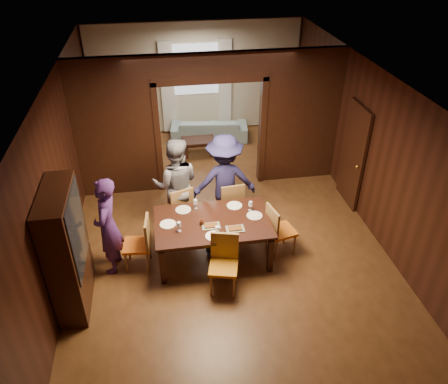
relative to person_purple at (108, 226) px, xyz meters
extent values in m
plane|color=#4D2E15|center=(2.01, 0.83, -0.87)|extent=(9.00, 9.00, 0.00)
cube|color=silver|center=(2.01, 0.83, 2.03)|extent=(5.50, 9.00, 0.02)
cube|color=black|center=(2.01, 5.33, 0.58)|extent=(5.50, 0.02, 2.90)
cube|color=black|center=(-0.74, 0.83, 0.58)|extent=(0.02, 9.00, 2.90)
cube|color=black|center=(4.76, 0.83, 0.58)|extent=(0.02, 9.00, 2.90)
cube|color=black|center=(0.09, 2.43, 0.33)|extent=(1.65, 0.15, 2.40)
cube|color=black|center=(3.94, 2.43, 0.33)|extent=(1.65, 0.15, 2.40)
cube|color=black|center=(2.01, 2.43, 1.78)|extent=(5.50, 0.15, 0.50)
cube|color=beige|center=(2.01, 5.30, 0.58)|extent=(5.40, 0.04, 2.85)
imported|color=#472265|center=(0.00, 0.00, 0.00)|extent=(0.50, 0.68, 1.73)
imported|color=slate|center=(1.17, 1.01, 0.05)|extent=(0.96, 0.78, 1.83)
imported|color=#1F1D48|center=(2.07, 0.99, 0.06)|extent=(1.20, 0.69, 1.85)
imported|color=#85A4AE|center=(2.26, 4.68, -0.58)|extent=(2.07, 1.03, 0.58)
imported|color=black|center=(1.76, 0.07, -0.06)|extent=(0.34, 0.34, 0.08)
cube|color=black|center=(1.71, 0.01, -0.49)|extent=(1.94, 1.21, 0.76)
cube|color=black|center=(1.88, 3.85, -0.67)|extent=(0.80, 0.50, 0.40)
cube|color=black|center=(-0.52, -0.67, 0.13)|extent=(0.40, 1.20, 2.00)
cube|color=black|center=(4.71, 1.33, 0.18)|extent=(0.06, 0.90, 2.10)
cube|color=silver|center=(2.01, 5.27, 0.83)|extent=(1.20, 0.03, 1.30)
cube|color=white|center=(1.26, 5.23, 0.38)|extent=(0.35, 0.06, 2.40)
cube|color=white|center=(2.76, 5.23, 0.38)|extent=(0.35, 0.06, 2.40)
cylinder|color=white|center=(0.96, 0.04, -0.10)|extent=(0.27, 0.27, 0.01)
cylinder|color=silver|center=(1.24, 0.41, -0.10)|extent=(0.27, 0.27, 0.01)
cylinder|color=white|center=(2.15, 0.40, -0.10)|extent=(0.27, 0.27, 0.01)
cylinder|color=silver|center=(2.43, 0.05, -0.10)|extent=(0.27, 0.27, 0.01)
cylinder|color=white|center=(1.67, -0.39, -0.10)|extent=(0.27, 0.27, 0.01)
cube|color=gray|center=(1.66, -0.13, -0.09)|extent=(0.30, 0.20, 0.04)
cube|color=slate|center=(2.04, -0.27, -0.09)|extent=(0.30, 0.20, 0.04)
cylinder|color=white|center=(1.74, -0.33, -0.04)|extent=(0.07, 0.07, 0.14)
camera|label=1|loc=(0.96, -5.81, 4.29)|focal=35.00mm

